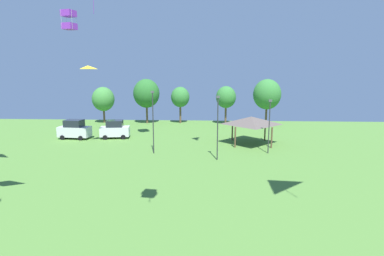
% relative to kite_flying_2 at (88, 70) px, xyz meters
% --- Properties ---
extents(kite_flying_2, '(1.77, 1.53, 0.46)m').
position_rel_kite_flying_2_xyz_m(kite_flying_2, '(0.00, 0.00, 0.00)').
color(kite_flying_2, yellow).
extents(kite_flying_9, '(1.53, 1.53, 2.06)m').
position_rel_kite_flying_2_xyz_m(kite_flying_9, '(-0.73, -2.70, 5.39)').
color(kite_flying_9, purple).
extents(parked_car_leftmost, '(4.50, 2.37, 2.70)m').
position_rel_kite_flying_2_xyz_m(parked_car_leftmost, '(-4.02, 3.86, -8.21)').
color(parked_car_leftmost, silver).
rests_on(parked_car_leftmost, ground).
extents(parked_car_second_from_left, '(4.23, 2.47, 2.58)m').
position_rel_kite_flying_2_xyz_m(parked_car_second_from_left, '(1.57, 4.50, -8.27)').
color(parked_car_second_from_left, silver).
rests_on(parked_car_second_from_left, ground).
extents(park_pavilion, '(5.79, 5.63, 3.60)m').
position_rel_kite_flying_2_xyz_m(park_pavilion, '(20.37, 2.03, -6.44)').
color(park_pavilion, brown).
rests_on(park_pavilion, ground).
extents(light_post_0, '(0.36, 0.20, 7.18)m').
position_rel_kite_flying_2_xyz_m(light_post_0, '(8.52, -3.45, -5.52)').
color(light_post_0, '#2D2D33').
rests_on(light_post_0, ground).
extents(light_post_1, '(0.36, 0.20, 6.83)m').
position_rel_kite_flying_2_xyz_m(light_post_1, '(15.74, -5.70, -5.70)').
color(light_post_1, '#2D2D33').
rests_on(light_post_1, ground).
extents(light_post_2, '(0.36, 0.20, 6.20)m').
position_rel_kite_flying_2_xyz_m(light_post_2, '(21.69, -2.72, -6.02)').
color(light_post_2, '#2D2D33').
rests_on(light_post_2, ground).
extents(treeline_tree_0, '(4.07, 4.07, 6.65)m').
position_rel_kite_flying_2_xyz_m(treeline_tree_0, '(-4.66, 18.02, -5.12)').
color(treeline_tree_0, brown).
rests_on(treeline_tree_0, ground).
extents(treeline_tree_1, '(4.78, 4.78, 8.12)m').
position_rel_kite_flying_2_xyz_m(treeline_tree_1, '(3.49, 17.88, -4.04)').
color(treeline_tree_1, brown).
rests_on(treeline_tree_1, ground).
extents(treeline_tree_2, '(3.39, 3.39, 6.69)m').
position_rel_kite_flying_2_xyz_m(treeline_tree_2, '(9.67, 18.25, -4.73)').
color(treeline_tree_2, brown).
rests_on(treeline_tree_2, ground).
extents(treeline_tree_3, '(3.59, 3.59, 6.86)m').
position_rel_kite_flying_2_xyz_m(treeline_tree_3, '(18.00, 17.63, -4.66)').
color(treeline_tree_3, brown).
rests_on(treeline_tree_3, ground).
extents(treeline_tree_4, '(4.86, 4.86, 8.14)m').
position_rel_kite_flying_2_xyz_m(treeline_tree_4, '(25.17, 16.95, -4.07)').
color(treeline_tree_4, brown).
rests_on(treeline_tree_4, ground).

